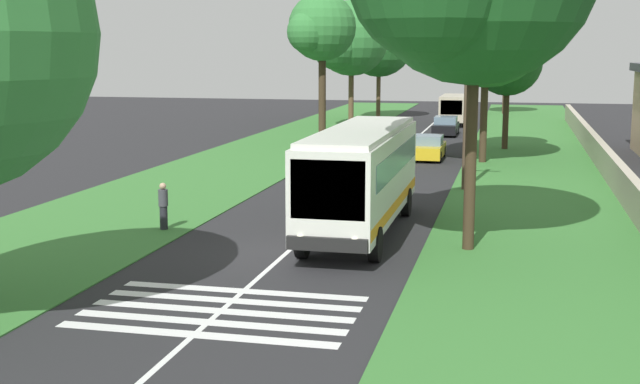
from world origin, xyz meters
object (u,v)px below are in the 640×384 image
object	(u,v)px
trailing_minibus_0	(454,107)
roadside_tree_right_1	(482,25)
trailing_car_0	(428,148)
trailing_car_2	(446,126)
pedestrian	(163,206)
utility_pole	(466,107)
coach_bus	(362,173)
roadside_tree_left_1	(377,44)
roadside_tree_right_3	(505,41)
roadside_tree_left_3	(321,29)
roadside_tree_right_2	(506,63)
roadside_tree_left_2	(349,40)
trailing_car_1	(376,136)

from	to	relation	value
trailing_minibus_0	roadside_tree_right_1	world-z (taller)	roadside_tree_right_1
trailing_car_0	trailing_car_2	xyz separation A→B (m)	(14.31, 0.14, 0.00)
trailing_car_0	pedestrian	distance (m)	23.14
trailing_minibus_0	utility_pole	bearing A→B (deg)	-175.06
coach_bus	roadside_tree_left_1	distance (m)	49.71
trailing_car_0	roadside_tree_left_1	xyz separation A→B (m)	(28.08, 7.70, 6.23)
coach_bus	trailing_minibus_0	size ratio (longest dim) A/B	1.86
roadside_tree_right_3	trailing_minibus_0	bearing A→B (deg)	164.01
trailing_car_0	trailing_minibus_0	distance (m)	23.21
utility_pole	roadside_tree_left_1	bearing A→B (deg)	15.07
trailing_car_2	trailing_minibus_0	xyz separation A→B (m)	(8.89, 0.04, 0.88)
trailing_car_0	trailing_car_2	world-z (taller)	same
trailing_car_2	coach_bus	bearing A→B (deg)	179.83
pedestrian	utility_pole	bearing A→B (deg)	-41.54
roadside_tree_left_3	roadside_tree_right_2	world-z (taller)	roadside_tree_left_3
trailing_minibus_0	pedestrian	size ratio (longest dim) A/B	3.55
roadside_tree_left_1	pedestrian	size ratio (longest dim) A/B	6.07
trailing_minibus_0	pedestrian	world-z (taller)	trailing_minibus_0
trailing_car_2	roadside_tree_right_3	size ratio (longest dim) A/B	0.44
roadside_tree_left_1	roadside_tree_right_1	world-z (taller)	roadside_tree_right_1
trailing_car_2	pedestrian	world-z (taller)	pedestrian
trailing_car_2	pedestrian	distance (m)	36.98
trailing_minibus_0	roadside_tree_right_1	xyz separation A→B (m)	(-24.12, -3.10, 6.22)
roadside_tree_left_3	roadside_tree_right_1	distance (m)	13.70
trailing_car_0	roadside_tree_right_1	size ratio (longest dim) A/B	0.37
roadside_tree_right_3	utility_pole	distance (m)	47.54
roadside_tree_right_2	pedestrian	bearing A→B (deg)	157.75
roadside_tree_right_1	roadside_tree_right_3	xyz separation A→B (m)	(37.63, -0.77, -0.57)
coach_bus	trailing_car_2	world-z (taller)	coach_bus
utility_pole	pedestrian	distance (m)	15.34
roadside_tree_right_1	roadside_tree_left_2	bearing A→B (deg)	30.11
trailing_car_2	roadside_tree_right_1	world-z (taller)	roadside_tree_right_1
roadside_tree_left_2	roadside_tree_right_1	size ratio (longest dim) A/B	0.88
trailing_car_0	trailing_car_1	size ratio (longest dim) A/B	1.00
roadside_tree_left_2	pedestrian	world-z (taller)	roadside_tree_left_2
trailing_car_0	roadside_tree_right_2	distance (m)	8.86
trailing_car_0	roadside_tree_right_1	distance (m)	7.74
coach_bus	trailing_car_1	world-z (taller)	coach_bus
trailing_car_0	roadside_tree_right_2	bearing A→B (deg)	-34.94
coach_bus	trailing_car_2	bearing A→B (deg)	-0.17
trailing_car_0	roadside_tree_left_2	distance (m)	21.48
roadside_tree_left_3	roadside_tree_right_2	distance (m)	12.62
roadside_tree_left_3	pedestrian	xyz separation A→B (m)	(-29.12, -0.91, -6.83)
trailing_minibus_0	pedestrian	bearing A→B (deg)	171.12
trailing_car_0	roadside_tree_left_1	world-z (taller)	roadside_tree_left_1
trailing_car_2	utility_pole	size ratio (longest dim) A/B	0.59
trailing_car_1	roadside_tree_left_3	world-z (taller)	roadside_tree_left_3
trailing_car_1	roadside_tree_left_2	size ratio (longest dim) A/B	0.42
trailing_car_0	roadside_tree_right_2	size ratio (longest dim) A/B	0.55
coach_bus	roadside_tree_left_2	size ratio (longest dim) A/B	1.08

